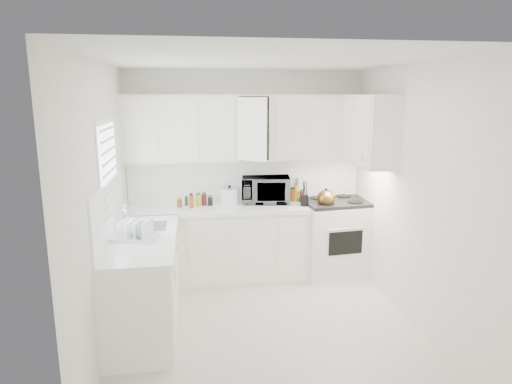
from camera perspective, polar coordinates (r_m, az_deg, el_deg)
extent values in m
plane|color=silver|center=(4.75, 1.28, -16.74)|extent=(3.20, 3.20, 0.00)
plane|color=white|center=(4.17, 1.46, 16.34)|extent=(3.20, 3.20, 0.00)
plane|color=white|center=(5.83, -1.29, 2.34)|extent=(3.00, 0.00, 3.00)
plane|color=white|center=(2.78, 7.00, -8.98)|extent=(3.00, 0.00, 3.00)
plane|color=white|center=(4.29, -18.80, -1.93)|extent=(0.00, 3.20, 3.20)
plane|color=white|center=(4.76, 19.47, -0.62)|extent=(0.00, 3.20, 3.20)
cube|color=white|center=(5.57, -4.86, -2.12)|extent=(2.24, 0.64, 0.05)
cube|color=white|center=(4.54, -14.16, -5.81)|extent=(0.64, 1.62, 0.05)
cube|color=white|center=(5.83, -1.27, 1.60)|extent=(2.98, 0.02, 0.55)
cube|color=white|center=(4.50, -18.16, -2.24)|extent=(0.02, 1.60, 0.55)
imported|color=gray|center=(5.74, 1.23, 0.70)|extent=(0.64, 0.41, 0.41)
cylinder|color=white|center=(5.79, -1.33, 0.10)|extent=(0.12, 0.12, 0.27)
cylinder|color=brown|center=(5.67, -9.61, -1.06)|extent=(0.06, 0.06, 0.13)
cylinder|color=#256D24|center=(5.58, -8.86, -1.25)|extent=(0.06, 0.06, 0.13)
cylinder|color=#AE4517|center=(5.66, -8.09, -1.01)|extent=(0.06, 0.06, 0.13)
cylinder|color=gold|center=(5.58, -7.32, -1.20)|extent=(0.06, 0.06, 0.13)
cylinder|color=#591D19|center=(5.67, -6.58, -0.96)|extent=(0.06, 0.06, 0.13)
cylinder|color=black|center=(5.58, -5.78, -1.15)|extent=(0.06, 0.06, 0.13)
cylinder|color=#AE4517|center=(5.84, 4.55, -0.22)|extent=(0.06, 0.06, 0.19)
cylinder|color=gold|center=(5.80, 5.21, -0.33)|extent=(0.06, 0.06, 0.19)
cylinder|color=#591D19|center=(5.87, 5.60, -0.19)|extent=(0.06, 0.06, 0.19)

